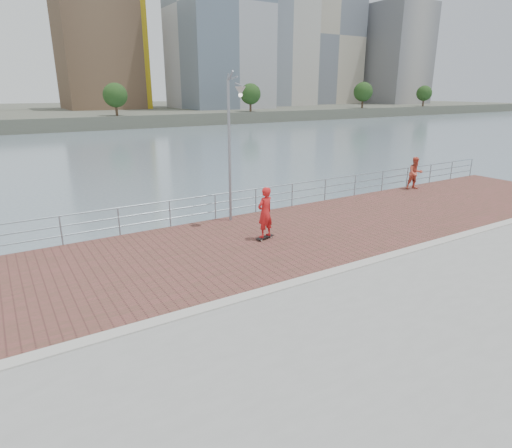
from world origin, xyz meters
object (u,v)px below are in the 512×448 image
guardrail (193,207)px  bystander (415,173)px  skateboarder (265,212)px  street_lamp (234,123)px

guardrail → bystander: 13.17m
skateboarder → bystander: skateboarder is taller
guardrail → skateboarder: bearing=-66.6°
guardrail → bystander: bearing=-2.9°
guardrail → bystander: bystander is taller
skateboarder → street_lamp: bearing=-105.4°
skateboarder → bystander: bearing=178.9°
guardrail → street_lamp: size_ratio=6.73×
bystander → skateboarder: bearing=-147.4°
guardrail → bystander: (13.15, -0.67, 0.23)m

